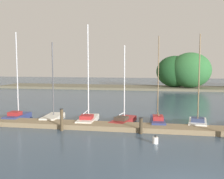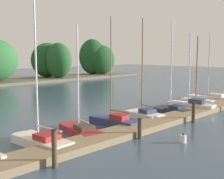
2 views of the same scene
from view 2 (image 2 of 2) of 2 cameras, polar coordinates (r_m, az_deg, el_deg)
dock_pier at (r=18.80m, az=7.74°, el=-6.59°), size 28.66×1.80×0.35m
far_shore at (r=49.97m, az=-15.11°, el=4.91°), size 65.05×8.30×7.37m
sailboat_2 at (r=15.23m, az=-13.65°, el=-9.27°), size 1.46×3.82×7.79m
sailboat_3 at (r=17.12m, az=-6.20°, el=-7.54°), size 1.86×3.80×6.16m
sailboat_4 at (r=18.85m, az=0.18°, el=-5.95°), size 1.23×3.70×6.82m
sailboat_5 at (r=21.01m, az=6.00°, el=-4.61°), size 1.63×3.42×6.92m
sailboat_6 at (r=23.38m, az=11.43°, el=-3.52°), size 1.39×3.24×7.04m
sailboat_7 at (r=25.02m, az=14.83°, el=-2.84°), size 1.43×4.07×6.29m
sailboat_8 at (r=28.21m, az=15.97°, el=-1.83°), size 1.17×3.15×6.11m
sailboat_9 at (r=30.80m, az=18.27°, el=-1.37°), size 2.16×4.51×6.45m
mooring_piling_1 at (r=12.23m, az=-11.04°, el=-11.12°), size 0.25×0.25×1.58m
mooring_piling_2 at (r=16.06m, az=5.35°, el=-7.47°), size 0.26×0.26×1.12m
mooring_piling_3 at (r=20.33m, az=15.41°, el=-4.21°), size 0.27×0.27×1.40m
channel_buoy_0 at (r=15.83m, az=13.52°, el=-9.21°), size 0.34×0.34×0.50m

